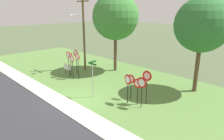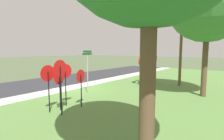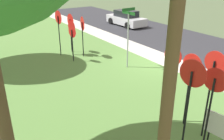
# 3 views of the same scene
# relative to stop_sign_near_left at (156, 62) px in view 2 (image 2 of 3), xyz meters

# --- Properties ---
(ground_plane) EXTENTS (160.00, 160.00, 0.00)m
(ground_plane) POSITION_rel_stop_sign_near_left_xyz_m (5.67, -4.29, -2.10)
(ground_plane) COLOR #4C5B3D
(road_asphalt) EXTENTS (44.00, 6.40, 0.01)m
(road_asphalt) POSITION_rel_stop_sign_near_left_xyz_m (5.67, -9.09, -2.09)
(road_asphalt) COLOR #2D2D33
(road_asphalt) RESTS_ON ground_plane
(sidewalk_strip) EXTENTS (44.00, 1.60, 0.06)m
(sidewalk_strip) POSITION_rel_stop_sign_near_left_xyz_m (5.67, -5.09, -2.07)
(sidewalk_strip) COLOR #BCB7AD
(sidewalk_strip) RESTS_ON ground_plane
(grass_median) EXTENTS (44.00, 12.00, 0.04)m
(grass_median) POSITION_rel_stop_sign_near_left_xyz_m (5.67, 1.71, -2.08)
(grass_median) COLOR #567F3D
(grass_median) RESTS_ON ground_plane
(stop_sign_near_left) EXTENTS (0.74, 0.16, 2.82)m
(stop_sign_near_left) POSITION_rel_stop_sign_near_left_xyz_m (0.00, 0.00, 0.00)
(stop_sign_near_left) COLOR black
(stop_sign_near_left) RESTS_ON grass_median
(stop_sign_near_right) EXTENTS (0.69, 0.10, 2.51)m
(stop_sign_near_right) POSITION_rel_stop_sign_near_left_xyz_m (0.88, -1.10, -0.24)
(stop_sign_near_right) COLOR black
(stop_sign_near_right) RESTS_ON grass_median
(stop_sign_far_left) EXTENTS (0.63, 0.12, 2.71)m
(stop_sign_far_left) POSITION_rel_stop_sign_near_left_xyz_m (1.34, -0.71, -0.13)
(stop_sign_far_left) COLOR black
(stop_sign_far_left) RESTS_ON grass_median
(stop_sign_far_center) EXTENTS (0.66, 0.15, 2.57)m
(stop_sign_far_center) POSITION_rel_stop_sign_near_left_xyz_m (-0.32, -0.54, -0.21)
(stop_sign_far_center) COLOR black
(stop_sign_far_center) RESTS_ON grass_median
(stop_sign_far_right) EXTENTS (0.66, 0.11, 2.81)m
(stop_sign_far_right) POSITION_rel_stop_sign_near_left_xyz_m (0.11, -1.06, -0.04)
(stop_sign_far_right) COLOR black
(stop_sign_far_right) RESTS_ON grass_median
(yield_sign_near_left) EXTENTS (0.72, 0.15, 2.12)m
(yield_sign_near_left) POSITION_rel_stop_sign_near_left_xyz_m (9.59, -1.03, -0.50)
(yield_sign_near_left) COLOR black
(yield_sign_near_left) RESTS_ON grass_median
(yield_sign_near_right) EXTENTS (0.83, 0.11, 2.41)m
(yield_sign_near_right) POSITION_rel_stop_sign_near_left_xyz_m (10.12, -1.22, -0.26)
(yield_sign_near_right) COLOR black
(yield_sign_near_right) RESTS_ON grass_median
(yield_sign_far_left) EXTENTS (0.72, 0.14, 2.10)m
(yield_sign_far_left) POSITION_rel_stop_sign_near_left_xyz_m (8.54, -0.58, -0.51)
(yield_sign_far_left) COLOR black
(yield_sign_far_left) RESTS_ON grass_median
(yield_sign_far_right) EXTENTS (0.81, 0.19, 2.40)m
(yield_sign_far_right) POSITION_rel_stop_sign_near_left_xyz_m (8.93, -1.43, -0.27)
(yield_sign_far_right) COLOR black
(yield_sign_far_right) RESTS_ON grass_median
(yield_sign_center) EXTENTS (0.79, 0.13, 2.69)m
(yield_sign_center) POSITION_rel_stop_sign_near_left_xyz_m (9.97, -0.40, -0.03)
(yield_sign_center) COLOR black
(yield_sign_center) RESTS_ON grass_median
(street_name_post) EXTENTS (0.96, 0.82, 3.13)m
(street_name_post) POSITION_rel_stop_sign_near_left_xyz_m (6.09, -2.57, -0.21)
(street_name_post) COLOR #9EA0A8
(street_name_post) RESTS_ON grass_median
(utility_pole) EXTENTS (2.10, 2.07, 9.05)m
(utility_pole) POSITION_rel_stop_sign_near_left_xyz_m (-0.94, 1.75, 2.81)
(utility_pole) COLOR brown
(utility_pole) RESTS_ON grass_median
(notice_board) EXTENTS (1.09, 0.17, 1.25)m
(notice_board) POSITION_rel_stop_sign_near_left_xyz_m (-0.70, -0.75, -1.23)
(notice_board) COLOR black
(notice_board) RESTS_ON grass_median
(oak_tree_left) EXTENTS (5.25, 5.25, 8.92)m
(oak_tree_left) POSITION_rel_stop_sign_near_left_xyz_m (1.82, 4.31, 4.21)
(oak_tree_left) COLOR brown
(oak_tree_left) RESTS_ON grass_median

